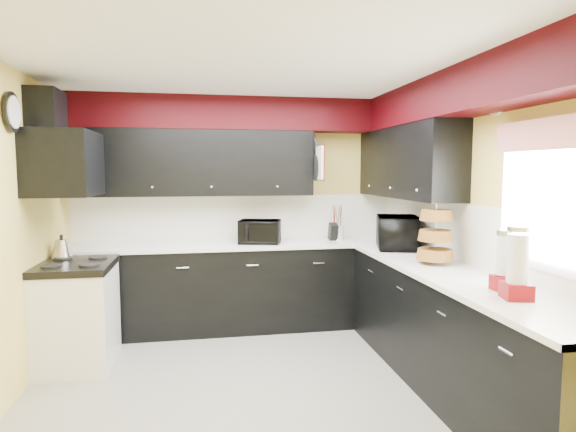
% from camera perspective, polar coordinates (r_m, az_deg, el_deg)
% --- Properties ---
extents(ground, '(3.60, 3.60, 0.00)m').
position_cam_1_polar(ground, '(4.06, -3.75, -19.67)').
color(ground, gray).
rests_on(ground, ground).
extents(wall_back, '(3.60, 0.06, 2.50)m').
position_cam_1_polar(wall_back, '(5.49, -5.98, 0.47)').
color(wall_back, '#E0C666').
rests_on(wall_back, ground).
extents(wall_right, '(0.06, 3.60, 2.50)m').
position_cam_1_polar(wall_right, '(4.30, 20.73, -1.23)').
color(wall_right, '#E0C666').
rests_on(wall_right, ground).
extents(wall_left, '(0.06, 3.60, 2.50)m').
position_cam_1_polar(wall_left, '(3.94, -30.89, -2.23)').
color(wall_left, '#E0C666').
rests_on(wall_left, ground).
extents(ceiling, '(3.60, 3.60, 0.06)m').
position_cam_1_polar(ceiling, '(3.76, -4.00, 17.36)').
color(ceiling, white).
rests_on(ceiling, wall_back).
extents(cab_back, '(3.60, 0.60, 0.90)m').
position_cam_1_polar(cab_back, '(5.33, -5.64, -8.41)').
color(cab_back, black).
rests_on(cab_back, ground).
extents(cab_right, '(0.60, 3.00, 0.90)m').
position_cam_1_polar(cab_right, '(4.06, 18.85, -13.10)').
color(cab_right, black).
rests_on(cab_right, ground).
extents(counter_back, '(3.62, 0.64, 0.04)m').
position_cam_1_polar(counter_back, '(5.23, -5.69, -3.41)').
color(counter_back, white).
rests_on(counter_back, cab_back).
extents(counter_right, '(0.64, 3.02, 0.04)m').
position_cam_1_polar(counter_right, '(3.94, 19.06, -6.61)').
color(counter_right, white).
rests_on(counter_right, cab_right).
extents(splash_back, '(3.60, 0.02, 0.50)m').
position_cam_1_polar(splash_back, '(5.49, -5.96, -0.16)').
color(splash_back, white).
rests_on(splash_back, counter_back).
extents(splash_right, '(0.02, 3.60, 0.50)m').
position_cam_1_polar(splash_right, '(4.30, 20.59, -2.03)').
color(splash_right, white).
rests_on(splash_right, counter_right).
extents(upper_back, '(2.60, 0.35, 0.70)m').
position_cam_1_polar(upper_back, '(5.28, -11.34, 6.17)').
color(upper_back, black).
rests_on(upper_back, wall_back).
extents(upper_right, '(0.35, 1.80, 0.70)m').
position_cam_1_polar(upper_right, '(4.99, 13.86, 6.17)').
color(upper_right, black).
rests_on(upper_right, wall_right).
extents(soffit_back, '(3.60, 0.36, 0.35)m').
position_cam_1_polar(soffit_back, '(5.33, -5.94, 11.90)').
color(soffit_back, black).
rests_on(soffit_back, wall_back).
extents(soffit_right, '(0.36, 3.24, 0.35)m').
position_cam_1_polar(soffit_right, '(4.07, 20.36, 13.62)').
color(soffit_right, black).
rests_on(soffit_right, wall_right).
extents(stove, '(0.60, 0.75, 0.86)m').
position_cam_1_polar(stove, '(4.72, -23.67, -10.93)').
color(stove, white).
rests_on(stove, ground).
extents(cooktop, '(0.62, 0.77, 0.06)m').
position_cam_1_polar(cooktop, '(4.61, -23.89, -5.43)').
color(cooktop, black).
rests_on(cooktop, stove).
extents(hood, '(0.50, 0.78, 0.55)m').
position_cam_1_polar(hood, '(4.55, -24.93, 5.66)').
color(hood, black).
rests_on(hood, wall_left).
extents(hood_duct, '(0.24, 0.40, 0.40)m').
position_cam_1_polar(hood_duct, '(4.61, -26.74, 10.81)').
color(hood_duct, black).
rests_on(hood_duct, wall_left).
extents(window, '(0.03, 0.86, 0.96)m').
position_cam_1_polar(window, '(3.53, 28.22, 1.99)').
color(window, white).
rests_on(window, wall_right).
extents(valance, '(0.04, 0.88, 0.20)m').
position_cam_1_polar(valance, '(3.50, 27.81, 8.55)').
color(valance, red).
rests_on(valance, wall_right).
extents(pan_top, '(0.03, 0.22, 0.40)m').
position_cam_1_polar(pan_top, '(5.36, 3.03, 8.40)').
color(pan_top, black).
rests_on(pan_top, upper_back).
extents(pan_mid, '(0.03, 0.28, 0.46)m').
position_cam_1_polar(pan_mid, '(5.22, 3.34, 5.73)').
color(pan_mid, black).
rests_on(pan_mid, upper_back).
extents(pan_low, '(0.03, 0.24, 0.42)m').
position_cam_1_polar(pan_low, '(5.48, 2.70, 5.41)').
color(pan_low, black).
rests_on(pan_low, upper_back).
extents(cut_board, '(0.03, 0.26, 0.35)m').
position_cam_1_polar(cut_board, '(5.11, 3.77, 6.29)').
color(cut_board, white).
rests_on(cut_board, upper_back).
extents(baskets, '(0.27, 0.27, 0.50)m').
position_cam_1_polar(baskets, '(4.21, 17.08, -2.20)').
color(baskets, brown).
rests_on(baskets, upper_right).
extents(clock, '(0.03, 0.30, 0.30)m').
position_cam_1_polar(clock, '(4.16, -29.89, 10.63)').
color(clock, black).
rests_on(clock, wall_left).
extents(deco_plate, '(0.03, 0.24, 0.24)m').
position_cam_1_polar(deco_plate, '(3.99, 23.49, 12.58)').
color(deco_plate, white).
rests_on(deco_plate, wall_right).
extents(toaster_oven, '(0.51, 0.46, 0.25)m').
position_cam_1_polar(toaster_oven, '(5.18, -3.38, -1.87)').
color(toaster_oven, black).
rests_on(toaster_oven, counter_back).
extents(microwave, '(0.55, 0.67, 0.32)m').
position_cam_1_polar(microwave, '(4.96, 12.88, -1.90)').
color(microwave, black).
rests_on(microwave, counter_right).
extents(utensil_crock, '(0.19, 0.19, 0.16)m').
position_cam_1_polar(utensil_crock, '(5.46, 5.86, -1.99)').
color(utensil_crock, silver).
rests_on(utensil_crock, counter_back).
extents(knife_block, '(0.09, 0.12, 0.19)m').
position_cam_1_polar(knife_block, '(5.41, 5.36, -1.90)').
color(knife_block, black).
rests_on(knife_block, counter_back).
extents(kettle, '(0.22, 0.22, 0.17)m').
position_cam_1_polar(kettle, '(4.90, -25.24, -3.52)').
color(kettle, '#AFAFB4').
rests_on(kettle, cooktop).
extents(dispenser_a, '(0.13, 0.13, 0.36)m').
position_cam_1_polar(dispenser_a, '(3.44, 24.30, -5.11)').
color(dispenser_a, '#5B0C0F').
rests_on(dispenser_a, counter_right).
extents(dispenser_b, '(0.19, 0.19, 0.43)m').
position_cam_1_polar(dispenser_b, '(3.24, 25.55, -5.19)').
color(dispenser_b, '#5A0A17').
rests_on(dispenser_b, counter_right).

